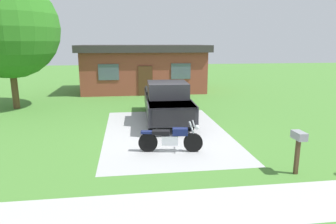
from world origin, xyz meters
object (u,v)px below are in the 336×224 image
at_px(pickup_truck, 167,100).
at_px(shade_tree, 8,28).
at_px(neighbor_house, 143,67).
at_px(mailbox, 299,141).
at_px(motorcycle, 171,139).

height_order(pickup_truck, shade_tree, shade_tree).
bearing_deg(neighbor_house, pickup_truck, -86.54).
bearing_deg(mailbox, neighbor_house, 101.94).
xyz_separation_m(shade_tree, neighbor_house, (7.61, 5.72, -2.66)).
bearing_deg(shade_tree, neighbor_house, 36.93).
xyz_separation_m(pickup_truck, mailbox, (2.85, -6.70, 0.03)).
height_order(motorcycle, neighbor_house, neighbor_house).
relative_size(pickup_truck, neighbor_house, 0.59).
xyz_separation_m(pickup_truck, neighbor_house, (-0.57, 9.49, 0.84)).
height_order(mailbox, shade_tree, shade_tree).
bearing_deg(pickup_truck, motorcycle, -95.61).
xyz_separation_m(mailbox, shade_tree, (-11.03, 10.47, 3.47)).
relative_size(mailbox, neighbor_house, 0.13).
xyz_separation_m(motorcycle, neighbor_house, (-0.14, 13.91, 1.32)).
relative_size(pickup_truck, mailbox, 4.52).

